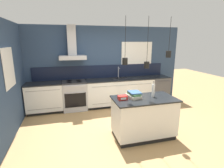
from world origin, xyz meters
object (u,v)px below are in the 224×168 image
(oven_range, at_px, (75,95))
(red_supply_box, at_px, (123,98))
(book_stack, at_px, (134,95))
(dishwasher, at_px, (158,89))
(bottle_on_island, at_px, (153,90))

(oven_range, height_order, red_supply_box, red_supply_box)
(book_stack, bearing_deg, dishwasher, 48.76)
(book_stack, relative_size, red_supply_box, 1.85)
(bottle_on_island, bearing_deg, book_stack, 177.44)
(bottle_on_island, bearing_deg, oven_range, 128.78)
(dishwasher, xyz_separation_m, red_supply_box, (-2.04, -2.05, 0.50))
(oven_range, xyz_separation_m, bottle_on_island, (1.63, -2.02, 0.60))
(oven_range, bearing_deg, dishwasher, 0.08)
(dishwasher, distance_m, bottle_on_island, 2.49)
(book_stack, xyz_separation_m, red_supply_box, (-0.28, -0.04, -0.02))
(red_supply_box, bearing_deg, dishwasher, 45.16)
(red_supply_box, bearing_deg, oven_range, 113.66)
(oven_range, distance_m, bottle_on_island, 2.66)
(oven_range, bearing_deg, bottle_on_island, -51.22)
(book_stack, bearing_deg, red_supply_box, -170.99)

